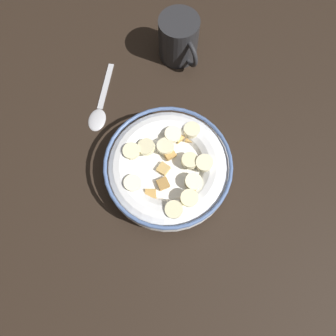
# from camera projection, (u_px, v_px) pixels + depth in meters

# --- Properties ---
(ground_plane) EXTENTS (1.25, 1.25, 0.02)m
(ground_plane) POSITION_uv_depth(u_px,v_px,m) (168.00, 175.00, 0.54)
(ground_plane) COLOR black
(cereal_bowl) EXTENTS (0.20, 0.20, 0.06)m
(cereal_bowl) POSITION_uv_depth(u_px,v_px,m) (168.00, 168.00, 0.50)
(cereal_bowl) COLOR white
(cereal_bowl) RESTS_ON ground_plane
(spoon) EXTENTS (0.12, 0.10, 0.01)m
(spoon) POSITION_uv_depth(u_px,v_px,m) (99.00, 111.00, 0.56)
(spoon) COLOR #B7B7BC
(spoon) RESTS_ON ground_plane
(coffee_mug) EXTENTS (0.10, 0.07, 0.08)m
(coffee_mug) POSITION_uv_depth(u_px,v_px,m) (179.00, 39.00, 0.56)
(coffee_mug) COLOR #262628
(coffee_mug) RESTS_ON ground_plane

